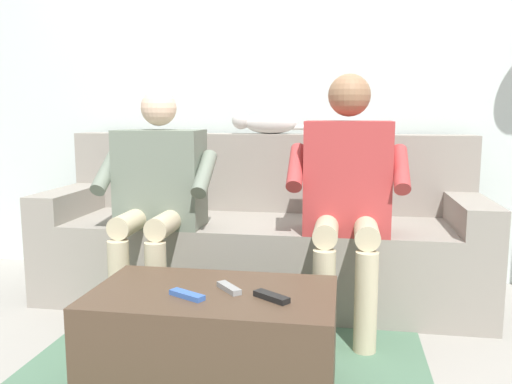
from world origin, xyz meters
The scene contains 11 objects.
ground_plane centered at (0.00, 0.60, 0.00)m, with size 8.00×8.00×0.00m, color gray.
back_wall centered at (0.00, -0.59, 1.34)m, with size 4.59×0.06×2.69m, color silver.
couch centered at (0.00, -0.15, 0.32)m, with size 2.39×0.78×0.90m.
coffee_table centered at (0.00, 0.97, 0.20)m, with size 0.88×0.51×0.39m.
person_left_seated centered at (-0.47, 0.21, 0.69)m, with size 0.56×0.58×1.21m.
person_right_seated centered at (0.47, 0.23, 0.65)m, with size 0.59×0.52×1.14m.
cat_on_backrest centered at (0.01, -0.39, 0.97)m, with size 0.54×0.13×0.14m.
remote_black centered at (-0.22, 1.02, 0.40)m, with size 0.14×0.04×0.02m, color black.
remote_blue centered at (0.07, 1.05, 0.40)m, with size 0.14×0.04×0.02m, color #3860B7.
remote_gray centered at (-0.06, 0.96, 0.40)m, with size 0.13×0.04×0.02m, color gray.
floor_rug centered at (0.00, 0.84, 0.00)m, with size 1.64×1.59×0.01m, color #4C7056.
Camera 1 is at (-0.46, 2.76, 1.03)m, focal length 37.30 mm.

